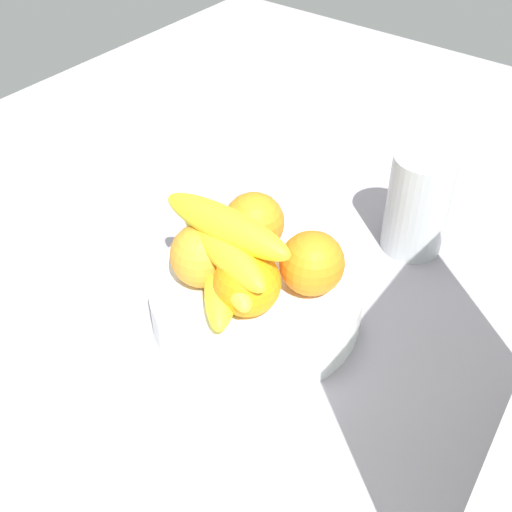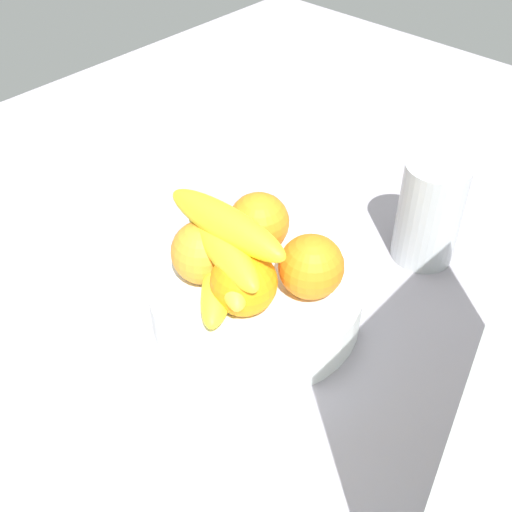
{
  "view_description": "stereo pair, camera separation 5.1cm",
  "coord_description": "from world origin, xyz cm",
  "views": [
    {
      "loc": [
        42.4,
        36.5,
        57.29
      ],
      "look_at": [
        -2.22,
        2.34,
        9.35
      ],
      "focal_mm": 46.01,
      "sensor_mm": 36.0,
      "label": 1
    },
    {
      "loc": [
        39.14,
        40.38,
        57.29
      ],
      "look_at": [
        -2.22,
        2.34,
        9.35
      ],
      "focal_mm": 46.01,
      "sensor_mm": 36.0,
      "label": 2
    }
  ],
  "objects": [
    {
      "name": "thermos_tumbler",
      "position": [
        -25.65,
        11.06,
        7.03
      ],
      "size": [
        8.2,
        8.2,
        14.06
      ],
      "primitive_type": "cylinder",
      "color": "#AEB4B8",
      "rests_on": "ground_plane"
    },
    {
      "name": "orange_front_right",
      "position": [
        -7.26,
        -1.84,
        9.08
      ],
      "size": [
        7.45,
        7.45,
        7.45
      ],
      "primitive_type": "sphere",
      "color": "orange",
      "rests_on": "fruit_bowl"
    },
    {
      "name": "orange_center",
      "position": [
        1.15,
        -2.77,
        9.08
      ],
      "size": [
        7.45,
        7.45,
        7.45
      ],
      "primitive_type": "sphere",
      "color": "orange",
      "rests_on": "fruit_bowl"
    },
    {
      "name": "fruit_bowl",
      "position": [
        -2.22,
        2.34,
        2.68
      ],
      "size": [
        25.11,
        25.11,
        5.35
      ],
      "primitive_type": "cylinder",
      "color": "white",
      "rests_on": "ground_plane"
    },
    {
      "name": "banana_bunch",
      "position": [
        0.43,
        0.2,
        10.65
      ],
      "size": [
        16.38,
        17.56,
        10.6
      ],
      "color": "yellow",
      "rests_on": "fruit_bowl"
    },
    {
      "name": "orange_front_left",
      "position": [
        -5.29,
        7.88,
        9.08
      ],
      "size": [
        7.45,
        7.45,
        7.45
      ],
      "primitive_type": "sphere",
      "color": "orange",
      "rests_on": "fruit_bowl"
    },
    {
      "name": "orange_back_left",
      "position": [
        1.69,
        4.13,
        9.08
      ],
      "size": [
        7.45,
        7.45,
        7.45
      ],
      "primitive_type": "sphere",
      "color": "orange",
      "rests_on": "fruit_bowl"
    },
    {
      "name": "ground_plane",
      "position": [
        0.0,
        0.0,
        -1.5
      ],
      "size": [
        180.0,
        140.0,
        3.0
      ],
      "primitive_type": "cube",
      "color": "#938E99"
    }
  ]
}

